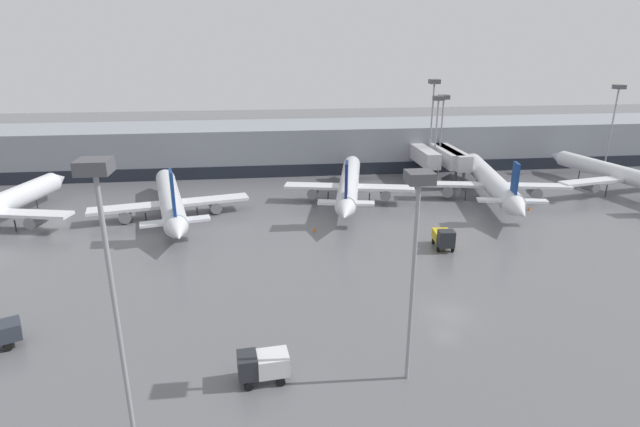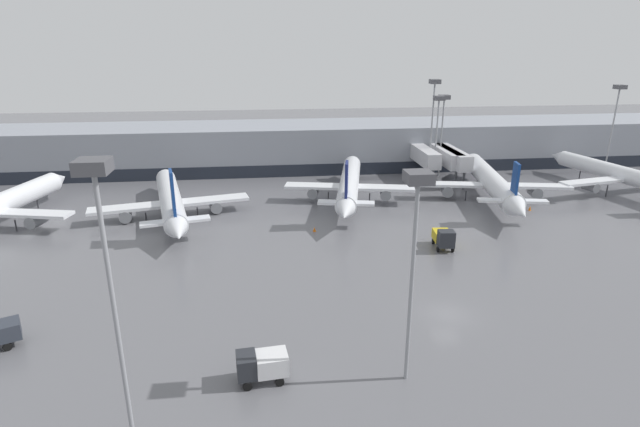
# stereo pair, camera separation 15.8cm
# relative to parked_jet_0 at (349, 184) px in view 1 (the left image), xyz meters

# --- Properties ---
(ground_plane) EXTENTS (320.00, 320.00, 0.00)m
(ground_plane) POSITION_rel_parked_jet_0_xyz_m (3.27, -36.31, -3.13)
(ground_plane) COLOR slate
(terminal_building) EXTENTS (160.00, 29.17, 9.00)m
(terminal_building) POSITION_rel_parked_jet_0_xyz_m (3.46, 25.52, 1.37)
(terminal_building) COLOR gray
(terminal_building) RESTS_ON ground_plane
(parked_jet_0) EXTENTS (21.09, 34.16, 9.32)m
(parked_jet_0) POSITION_rel_parked_jet_0_xyz_m (0.00, 0.00, 0.00)
(parked_jet_0) COLOR silver
(parked_jet_0) RESTS_ON ground_plane
(parked_jet_1) EXTENTS (25.48, 34.23, 10.58)m
(parked_jet_1) POSITION_rel_parked_jet_0_xyz_m (47.83, -0.59, 0.11)
(parked_jet_1) COLOR silver
(parked_jet_1) RESTS_ON ground_plane
(parked_jet_3) EXTENTS (25.61, 35.67, 8.98)m
(parked_jet_3) POSITION_rel_parked_jet_0_xyz_m (23.55, -1.25, -0.07)
(parked_jet_3) COLOR silver
(parked_jet_3) RESTS_ON ground_plane
(parked_jet_4) EXTENTS (23.23, 33.29, 9.64)m
(parked_jet_4) POSITION_rel_parked_jet_0_xyz_m (-27.62, -3.92, -0.58)
(parked_jet_4) COLOR silver
(parked_jet_4) RESTS_ON ground_plane
(service_truck_0) EXTENTS (4.07, 2.47, 2.42)m
(service_truck_0) POSITION_rel_parked_jet_0_xyz_m (-14.45, -44.22, -1.67)
(service_truck_0) COLOR silver
(service_truck_0) RESTS_ON ground_plane
(service_truck_1) EXTENTS (2.45, 4.36, 2.75)m
(service_truck_1) POSITION_rel_parked_jet_0_xyz_m (8.54, -20.52, -1.65)
(service_truck_1) COLOR gold
(service_truck_1) RESTS_ON ground_plane
(traffic_cone_0) EXTENTS (0.41, 0.41, 0.76)m
(traffic_cone_0) POSITION_rel_parked_jet_0_xyz_m (27.28, -7.44, -2.75)
(traffic_cone_0) COLOR orange
(traffic_cone_0) RESTS_ON ground_plane
(traffic_cone_1) EXTENTS (0.46, 0.46, 0.60)m
(traffic_cone_1) POSITION_rel_parked_jet_0_xyz_m (-7.04, -12.62, -2.83)
(traffic_cone_1) COLOR orange
(traffic_cone_1) RESTS_ON ground_plane
(apron_light_mast_0) EXTENTS (1.80, 1.80, 15.60)m
(apron_light_mast_0) POSITION_rel_parked_jet_0_xyz_m (18.73, 13.06, 9.43)
(apron_light_mast_0) COLOR gray
(apron_light_mast_0) RESTS_ON ground_plane
(apron_light_mast_1) EXTENTS (1.80, 1.80, 18.63)m
(apron_light_mast_1) POSITION_rel_parked_jet_0_xyz_m (-23.12, -48.71, 11.54)
(apron_light_mast_1) COLOR gray
(apron_light_mast_1) RESTS_ON ground_plane
(apron_light_mast_3) EXTENTS (1.80, 1.80, 18.49)m
(apron_light_mast_3) POSITION_rel_parked_jet_0_xyz_m (17.98, 13.84, 11.45)
(apron_light_mast_3) COLOR gray
(apron_light_mast_3) RESTS_ON ground_plane
(apron_light_mast_4) EXTENTS (1.80, 1.80, 16.49)m
(apron_light_mast_4) POSITION_rel_parked_jet_0_xyz_m (-3.42, -45.24, 10.06)
(apron_light_mast_4) COLOR gray
(apron_light_mast_4) RESTS_ON ground_plane
(apron_light_mast_5) EXTENTS (1.80, 1.80, 17.19)m
(apron_light_mast_5) POSITION_rel_parked_jet_0_xyz_m (54.78, 13.92, 10.54)
(apron_light_mast_5) COLOR gray
(apron_light_mast_5) RESTS_ON ground_plane
(apron_light_mast_7) EXTENTS (1.80, 1.80, 15.59)m
(apron_light_mast_7) POSITION_rel_parked_jet_0_xyz_m (20.40, 14.89, 9.41)
(apron_light_mast_7) COLOR gray
(apron_light_mast_7) RESTS_ON ground_plane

